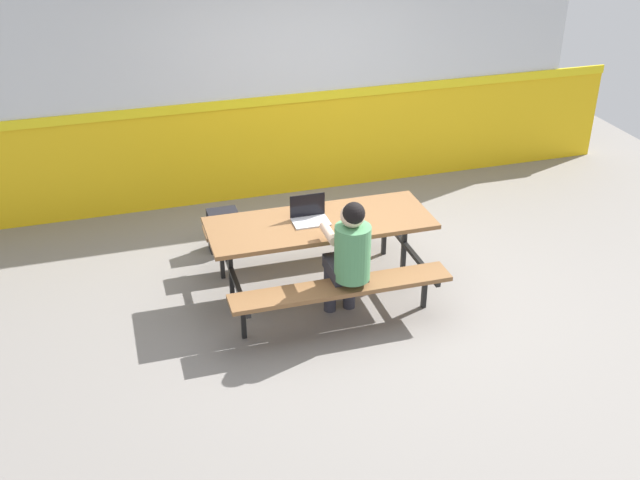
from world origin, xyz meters
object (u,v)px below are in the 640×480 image
Objects in this scene: picnic_table_main at (320,237)px; laptop_silver at (310,216)px; student_nearer at (349,253)px; backpack_dark at (223,230)px.

laptop_silver is at bearing 155.89° from picnic_table_main.
laptop_silver is (-0.17, 0.60, 0.08)m from student_nearer.
student_nearer is 2.74× the size of backpack_dark.
laptop_silver is 1.33m from backpack_dark.
picnic_table_main reaches higher than backpack_dark.
picnic_table_main is 6.24× the size of laptop_silver.
picnic_table_main is at bearing -57.03° from backpack_dark.
picnic_table_main is at bearing 98.62° from student_nearer.
laptop_silver reaches higher than backpack_dark.
picnic_table_main is 0.58m from student_nearer.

